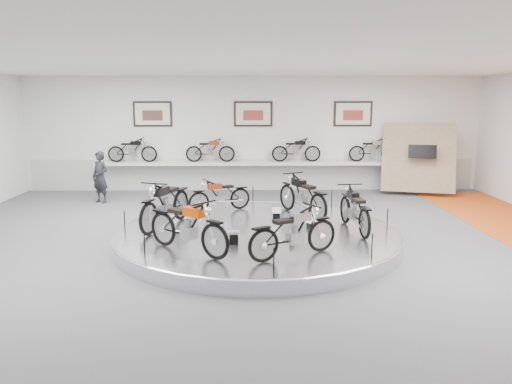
{
  "coord_description": "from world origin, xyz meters",
  "views": [
    {
      "loc": [
        -0.23,
        -10.63,
        3.26
      ],
      "look_at": [
        -0.02,
        0.6,
        1.13
      ],
      "focal_mm": 35.0,
      "sensor_mm": 36.0,
      "label": 1
    }
  ],
  "objects_px": {
    "bike_a": "(302,195)",
    "bike_c": "(165,203)",
    "bike_d": "(188,226)",
    "visitor": "(100,177)",
    "display_platform": "(257,237)",
    "bike_b": "(220,195)",
    "bike_f": "(355,209)",
    "bike_e": "(294,232)",
    "shelf": "(253,163)"
  },
  "relations": [
    {
      "from": "bike_a",
      "to": "bike_d",
      "type": "relative_size",
      "value": 1.0
    },
    {
      "from": "bike_d",
      "to": "bike_b",
      "type": "bearing_deg",
      "value": 123.1
    },
    {
      "from": "display_platform",
      "to": "bike_e",
      "type": "distance_m",
      "value": 2.12
    },
    {
      "from": "display_platform",
      "to": "bike_c",
      "type": "relative_size",
      "value": 3.35
    },
    {
      "from": "bike_b",
      "to": "bike_c",
      "type": "height_order",
      "value": "bike_c"
    },
    {
      "from": "bike_f",
      "to": "bike_c",
      "type": "bearing_deg",
      "value": 78.39
    },
    {
      "from": "display_platform",
      "to": "bike_d",
      "type": "height_order",
      "value": "bike_d"
    },
    {
      "from": "bike_b",
      "to": "bike_c",
      "type": "relative_size",
      "value": 0.78
    },
    {
      "from": "bike_c",
      "to": "bike_d",
      "type": "distance_m",
      "value": 2.09
    },
    {
      "from": "display_platform",
      "to": "bike_a",
      "type": "bearing_deg",
      "value": 50.44
    },
    {
      "from": "bike_e",
      "to": "visitor",
      "type": "height_order",
      "value": "visitor"
    },
    {
      "from": "bike_c",
      "to": "bike_e",
      "type": "distance_m",
      "value": 3.56
    },
    {
      "from": "bike_b",
      "to": "bike_d",
      "type": "xyz_separation_m",
      "value": [
        -0.43,
        -3.54,
        0.09
      ]
    },
    {
      "from": "bike_e",
      "to": "visitor",
      "type": "distance_m",
      "value": 8.48
    },
    {
      "from": "bike_d",
      "to": "bike_f",
      "type": "relative_size",
      "value": 1.05
    },
    {
      "from": "bike_d",
      "to": "visitor",
      "type": "distance_m",
      "value": 7.07
    },
    {
      "from": "bike_c",
      "to": "display_platform",
      "type": "bearing_deg",
      "value": 100.49
    },
    {
      "from": "bike_d",
      "to": "visitor",
      "type": "relative_size",
      "value": 1.11
    },
    {
      "from": "bike_f",
      "to": "shelf",
      "type": "bearing_deg",
      "value": 12.5
    },
    {
      "from": "bike_b",
      "to": "visitor",
      "type": "relative_size",
      "value": 0.92
    },
    {
      "from": "bike_f",
      "to": "bike_e",
      "type": "bearing_deg",
      "value": 134.01
    },
    {
      "from": "bike_a",
      "to": "bike_f",
      "type": "xyz_separation_m",
      "value": [
        1.02,
        -1.48,
        -0.02
      ]
    },
    {
      "from": "bike_e",
      "to": "bike_f",
      "type": "distance_m",
      "value": 2.42
    },
    {
      "from": "display_platform",
      "to": "shelf",
      "type": "distance_m",
      "value": 6.46
    },
    {
      "from": "bike_b",
      "to": "visitor",
      "type": "xyz_separation_m",
      "value": [
        -3.88,
        2.64,
        0.07
      ]
    },
    {
      "from": "bike_e",
      "to": "shelf",
      "type": "bearing_deg",
      "value": 65.24
    },
    {
      "from": "visitor",
      "to": "bike_a",
      "type": "bearing_deg",
      "value": 2.05
    },
    {
      "from": "bike_a",
      "to": "bike_c",
      "type": "height_order",
      "value": "bike_c"
    },
    {
      "from": "shelf",
      "to": "display_platform",
      "type": "bearing_deg",
      "value": -90.0
    },
    {
      "from": "display_platform",
      "to": "bike_e",
      "type": "height_order",
      "value": "bike_e"
    },
    {
      "from": "bike_a",
      "to": "bike_b",
      "type": "distance_m",
      "value": 2.18
    },
    {
      "from": "display_platform",
      "to": "bike_f",
      "type": "height_order",
      "value": "bike_f"
    },
    {
      "from": "bike_b",
      "to": "bike_d",
      "type": "bearing_deg",
      "value": 56.14
    },
    {
      "from": "display_platform",
      "to": "bike_d",
      "type": "xyz_separation_m",
      "value": [
        -1.37,
        -1.6,
        0.68
      ]
    },
    {
      "from": "bike_b",
      "to": "visitor",
      "type": "height_order",
      "value": "visitor"
    },
    {
      "from": "bike_a",
      "to": "bike_d",
      "type": "distance_m",
      "value": 3.95
    },
    {
      "from": "bike_b",
      "to": "shelf",
      "type": "bearing_deg",
      "value": -128.92
    },
    {
      "from": "bike_a",
      "to": "bike_d",
      "type": "height_order",
      "value": "bike_d"
    },
    {
      "from": "shelf",
      "to": "bike_f",
      "type": "xyz_separation_m",
      "value": [
        2.19,
        -6.46,
        -0.2
      ]
    },
    {
      "from": "bike_b",
      "to": "bike_c",
      "type": "xyz_separation_m",
      "value": [
        -1.17,
        -1.59,
        0.12
      ]
    },
    {
      "from": "bike_f",
      "to": "bike_a",
      "type": "bearing_deg",
      "value": 28.29
    },
    {
      "from": "bike_b",
      "to": "bike_f",
      "type": "distance_m",
      "value": 3.71
    },
    {
      "from": "bike_a",
      "to": "bike_c",
      "type": "relative_size",
      "value": 0.94
    },
    {
      "from": "bike_a",
      "to": "bike_c",
      "type": "xyz_separation_m",
      "value": [
        -3.28,
        -1.07,
        0.03
      ]
    },
    {
      "from": "display_platform",
      "to": "bike_c",
      "type": "height_order",
      "value": "bike_c"
    },
    {
      "from": "bike_a",
      "to": "visitor",
      "type": "bearing_deg",
      "value": 35.19
    },
    {
      "from": "display_platform",
      "to": "bike_b",
      "type": "distance_m",
      "value": 2.23
    },
    {
      "from": "display_platform",
      "to": "bike_c",
      "type": "xyz_separation_m",
      "value": [
        -2.11,
        0.35,
        0.71
      ]
    },
    {
      "from": "display_platform",
      "to": "visitor",
      "type": "xyz_separation_m",
      "value": [
        -4.82,
        4.57,
        0.66
      ]
    },
    {
      "from": "bike_c",
      "to": "visitor",
      "type": "distance_m",
      "value": 5.02
    }
  ]
}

